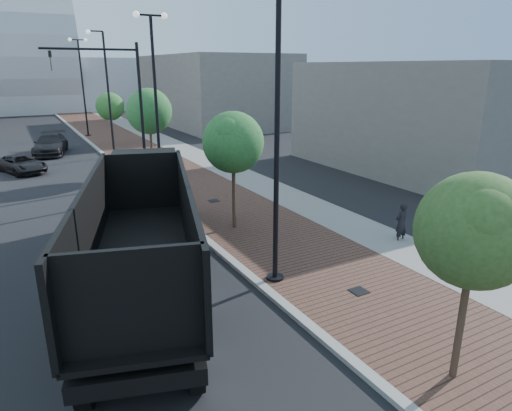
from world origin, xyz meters
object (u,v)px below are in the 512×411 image
white_sedan (142,270)px  pedestrian (401,223)px  dark_car_mid (21,164)px  dump_truck (145,216)px

white_sedan → pedestrian: (10.03, -1.00, 0.13)m
dark_car_mid → pedestrian: bearing=-80.9°
pedestrian → dark_car_mid: bearing=-64.1°
dump_truck → pedestrian: (9.17, -3.50, -0.73)m
white_sedan → dump_truck: bearing=59.8°
dark_car_mid → pedestrian: (12.61, -20.99, 0.25)m
dump_truck → pedestrian: bearing=-4.3°
white_sedan → dark_car_mid: (-2.59, 19.99, -0.11)m
white_sedan → pedestrian: 10.08m
white_sedan → dark_car_mid: size_ratio=1.00×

